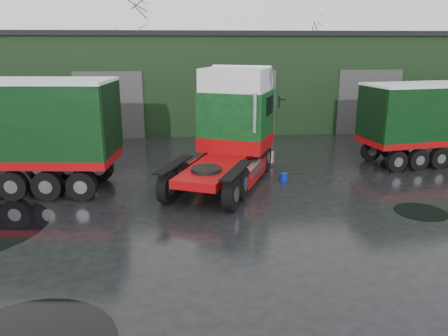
{
  "coord_description": "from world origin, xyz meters",
  "views": [
    {
      "loc": [
        -1.77,
        -12.52,
        5.64
      ],
      "look_at": [
        -0.43,
        1.04,
        1.7
      ],
      "focal_mm": 35.0,
      "sensor_mm": 36.0,
      "label": 1
    }
  ],
  "objects_px": {
    "wash_bucket": "(284,177)",
    "tree_back_b": "(302,62)",
    "warehouse": "(232,77)",
    "hero_tractor": "(222,129)",
    "tree_back_a": "(134,52)"
  },
  "relations": [
    {
      "from": "warehouse",
      "to": "tree_back_a",
      "type": "distance_m",
      "value": 12.9
    },
    {
      "from": "warehouse",
      "to": "wash_bucket",
      "type": "distance_m",
      "value": 15.55
    },
    {
      "from": "hero_tractor",
      "to": "wash_bucket",
      "type": "xyz_separation_m",
      "value": [
        2.67,
        0.26,
        -2.16
      ]
    },
    {
      "from": "warehouse",
      "to": "hero_tractor",
      "type": "bearing_deg",
      "value": -98.04
    },
    {
      "from": "wash_bucket",
      "to": "tree_back_b",
      "type": "distance_m",
      "value": 26.59
    },
    {
      "from": "hero_tractor",
      "to": "tree_back_b",
      "type": "relative_size",
      "value": 1.0
    },
    {
      "from": "warehouse",
      "to": "tree_back_a",
      "type": "bearing_deg",
      "value": 128.66
    },
    {
      "from": "wash_bucket",
      "to": "tree_back_b",
      "type": "bearing_deg",
      "value": 73.41
    },
    {
      "from": "warehouse",
      "to": "tree_back_b",
      "type": "xyz_separation_m",
      "value": [
        8.0,
        10.0,
        0.59
      ]
    },
    {
      "from": "wash_bucket",
      "to": "tree_back_a",
      "type": "distance_m",
      "value": 27.03
    },
    {
      "from": "hero_tractor",
      "to": "tree_back_a",
      "type": "height_order",
      "value": "tree_back_a"
    },
    {
      "from": "warehouse",
      "to": "hero_tractor",
      "type": "xyz_separation_m",
      "value": [
        -2.19,
        -15.51,
        -0.84
      ]
    },
    {
      "from": "hero_tractor",
      "to": "wash_bucket",
      "type": "distance_m",
      "value": 3.44
    },
    {
      "from": "tree_back_a",
      "to": "tree_back_b",
      "type": "xyz_separation_m",
      "value": [
        16.0,
        0.0,
        -1.0
      ]
    },
    {
      "from": "tree_back_a",
      "to": "tree_back_b",
      "type": "distance_m",
      "value": 16.03
    }
  ]
}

